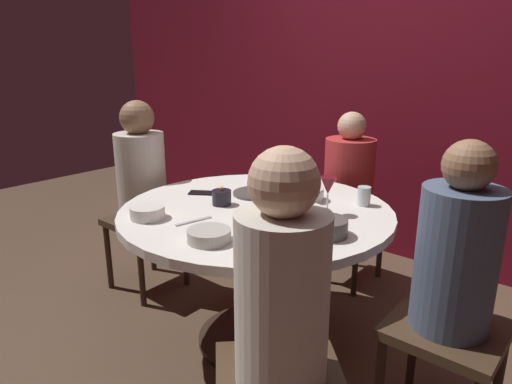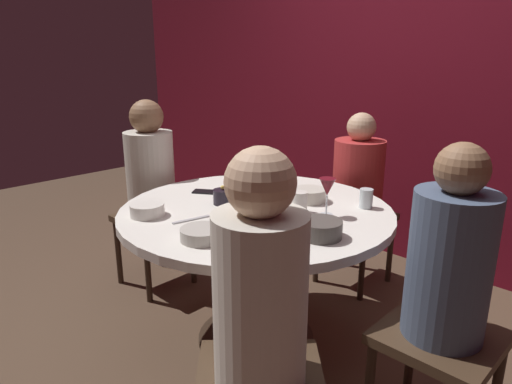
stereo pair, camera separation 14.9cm
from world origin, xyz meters
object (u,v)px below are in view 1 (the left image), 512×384
object	(u,v)px
cell_phone	(202,193)
bowl_serving_large	(326,227)
bowl_small_white	(267,178)
dining_table	(256,238)
seated_diner_right	(455,265)
seated_diner_left	(141,177)
cup_by_left_diner	(254,225)
bowl_sauce_side	(307,194)
seated_diner_front_right	(282,301)
cup_near_candle	(300,201)
dinner_plate	(256,193)
wine_glass	(328,187)
cup_by_right_diner	(364,196)
seated_diner_back	(349,179)
bowl_salad_center	(148,212)
candle_holder	(222,197)
bowl_rice_portion	(209,235)

from	to	relation	value
cell_phone	bowl_serving_large	distance (m)	0.82
bowl_small_white	dining_table	bearing A→B (deg)	-57.39
seated_diner_right	cell_phone	xyz separation A→B (m)	(-1.30, -0.00, 0.02)
dining_table	seated_diner_left	distance (m)	0.92
seated_diner_left	cup_by_left_diner	distance (m)	1.16
seated_diner_right	bowl_sauce_side	bearing A→B (deg)	-18.00
bowl_sauce_side	cup_by_left_diner	world-z (taller)	cup_by_left_diner
seated_diner_front_right	dining_table	bearing A→B (deg)	0.00
bowl_sauce_side	cup_near_candle	size ratio (longest dim) A/B	1.66
bowl_sauce_side	cup_near_candle	distance (m)	0.19
bowl_small_white	dinner_plate	bearing A→B (deg)	-63.45
seated_diner_right	bowl_serving_large	distance (m)	0.50
wine_glass	dinner_plate	size ratio (longest dim) A/B	0.72
cup_by_right_diner	wine_glass	bearing A→B (deg)	-107.10
cup_by_left_diner	bowl_sauce_side	bearing A→B (deg)	100.90
seated_diner_back	bowl_small_white	distance (m)	0.56
seated_diner_back	cup_by_right_diner	bearing A→B (deg)	34.96
bowl_serving_large	bowl_salad_center	bearing A→B (deg)	-154.52
candle_holder	bowl_salad_center	world-z (taller)	candle_holder
seated_diner_right	bowl_rice_portion	world-z (taller)	seated_diner_right
seated_diner_right	seated_diner_front_right	xyz separation A→B (m)	(-0.30, -0.63, 0.02)
bowl_rice_portion	cup_by_right_diner	world-z (taller)	cup_by_right_diner
seated_diner_left	wine_glass	bearing A→B (deg)	6.86
seated_diner_front_right	cell_phone	xyz separation A→B (m)	(-1.00, 0.63, -0.01)
seated_diner_back	bowl_rice_portion	size ratio (longest dim) A/B	6.36
wine_glass	bowl_small_white	xyz separation A→B (m)	(-0.57, 0.27, -0.11)
seated_diner_front_right	bowl_serving_large	xyz separation A→B (m)	(-0.19, 0.54, 0.03)
dining_table	bowl_salad_center	bearing A→B (deg)	-123.18
candle_holder	bowl_small_white	size ratio (longest dim) A/B	0.57
bowl_sauce_side	seated_diner_back	bearing A→B (deg)	100.23
bowl_small_white	cup_near_candle	distance (m)	0.56
bowl_salad_center	bowl_small_white	xyz separation A→B (m)	(0.01, 0.84, -0.01)
dining_table	cup_by_right_diner	world-z (taller)	cup_by_right_diner
dinner_plate	bowl_rice_portion	world-z (taller)	bowl_rice_portion
bowl_salad_center	seated_diner_front_right	bearing A→B (deg)	-12.59
cell_phone	bowl_serving_large	bearing A→B (deg)	51.26
dinner_plate	bowl_rice_portion	xyz separation A→B (m)	(0.27, -0.61, 0.02)
bowl_serving_large	dining_table	bearing A→B (deg)	169.36
wine_glass	bowl_sauce_side	xyz separation A→B (m)	(-0.19, 0.12, -0.10)
wine_glass	cell_phone	distance (m)	0.71
seated_diner_back	bowl_sauce_side	size ratio (longest dim) A/B	6.69
candle_holder	cell_phone	distance (m)	0.22
seated_diner_right	seated_diner_front_right	world-z (taller)	seated_diner_front_right
bowl_serving_large	cup_by_right_diner	size ratio (longest dim) A/B	1.90
seated_diner_left	seated_diner_front_right	xyz separation A→B (m)	(1.53, -0.63, 0.01)
bowl_small_white	cup_by_left_diner	bearing A→B (deg)	-54.78
dining_table	wine_glass	xyz separation A→B (m)	(0.31, 0.15, 0.28)
candle_holder	wine_glass	world-z (taller)	wine_glass
bowl_small_white	bowl_rice_portion	world-z (taller)	bowl_rice_portion
bowl_salad_center	cup_near_candle	world-z (taller)	cup_near_candle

